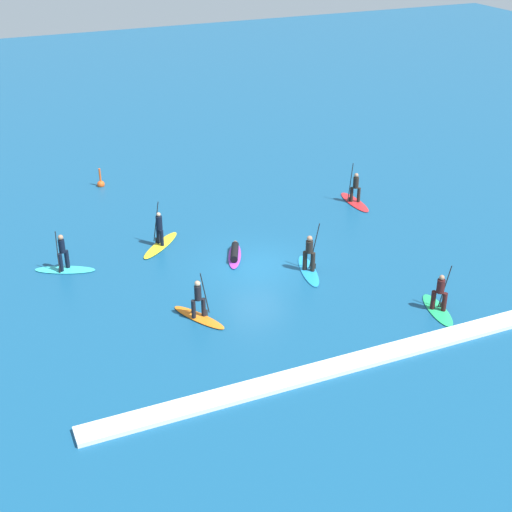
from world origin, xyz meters
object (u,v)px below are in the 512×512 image
Objects in this scene: surfer_on_yellow_board at (160,239)px; surfer_on_orange_board at (199,309)px; surfer_on_blue_board at (309,262)px; surfer_on_green_board at (439,301)px; marker_buoy at (101,183)px; surfer_on_teal_board at (64,262)px; surfer_on_purple_board at (235,253)px; surfer_on_red_board at (355,196)px.

surfer_on_orange_board is at bearing -138.60° from surfer_on_yellow_board.
surfer_on_orange_board is 6.15m from surfer_on_blue_board.
surfer_on_blue_board is at bearing 46.33° from surfer_on_green_board.
marker_buoy is (-9.76, 19.07, -0.29)m from surfer_on_green_board.
surfer_on_green_board is (8.82, -10.26, 0.07)m from surfer_on_yellow_board.
surfer_on_yellow_board reaches higher than surfer_on_green_board.
surfer_on_yellow_board is at bearing -147.84° from surfer_on_teal_board.
surfer_on_yellow_board is 2.24× the size of marker_buoy.
surfer_on_green_board is (13.54, -9.61, 0.00)m from surfer_on_teal_board.
surfer_on_purple_board is 9.07m from surfer_on_red_board.
surfer_on_orange_board is 0.92× the size of surfer_on_red_board.
surfer_on_yellow_board is at bearing -83.86° from marker_buoy.
surfer_on_teal_board is (-16.06, -1.51, 0.03)m from surfer_on_red_board.
surfer_on_orange_board is 5.58m from surfer_on_purple_board.
surfer_on_red_board is at bearing -44.66° from surfer_on_purple_board.
surfer_on_teal_board is at bearing -173.29° from surfer_on_orange_board.
surfer_on_red_board reaches higher than surfer_on_teal_board.
surfer_on_red_board is at bearing -40.58° from surfer_on_yellow_board.
marker_buoy is at bearing 154.18° from surfer_on_orange_board.
surfer_on_yellow_board is 7.49m from surfer_on_blue_board.
surfer_on_red_board is at bearing 95.72° from surfer_on_orange_board.
surfer_on_teal_board is 16.61m from surfer_on_green_board.
marker_buoy is (-0.95, 8.80, -0.22)m from surfer_on_yellow_board.
surfer_on_yellow_board reaches higher than surfer_on_orange_board.
surfer_on_red_board reaches higher than marker_buoy.
surfer_on_blue_board is at bearing -88.23° from surfer_on_yellow_board.
surfer_on_orange_board reaches higher than surfer_on_teal_board.
surfer_on_purple_board is at bearing 50.13° from surfer_on_green_board.
surfer_on_yellow_board is at bearing 53.69° from surfer_on_green_board.
surfer_on_orange_board reaches higher than surfer_on_purple_board.
surfer_on_teal_board is (-4.72, -0.65, 0.07)m from surfer_on_yellow_board.
surfer_on_teal_board is at bearing 142.88° from surfer_on_yellow_board.
surfer_on_orange_board is 1.01× the size of surfer_on_purple_board.
surfer_on_yellow_board is 6.92m from surfer_on_orange_board.
surfer_on_yellow_board is at bearing 60.76° from surfer_on_blue_board.
surfer_on_orange_board reaches higher than marker_buoy.
surfer_on_green_board is at bearing 42.42° from surfer_on_orange_board.
surfer_on_purple_board is 0.98× the size of surfer_on_green_board.
surfer_on_teal_board is (-10.17, 4.49, -0.04)m from surfer_on_blue_board.
surfer_on_orange_board is at bearing 167.02° from surfer_on_purple_board.
surfer_on_purple_board is at bearing -168.92° from surfer_on_teal_board.
marker_buoy is at bearing 38.71° from surfer_on_blue_board.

